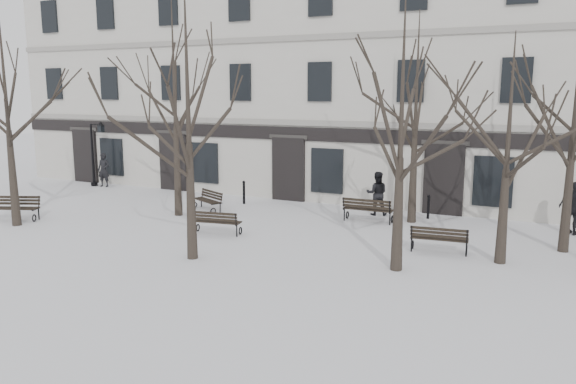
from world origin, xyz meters
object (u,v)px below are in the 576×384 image
Objects in this scene: tree_3 at (510,122)px; bench_4 at (368,209)px; tree_0 at (4,82)px; tree_1 at (187,85)px; bench_3 at (208,200)px; tree_2 at (402,100)px; bench_2 at (439,238)px; bench_0 at (15,207)px; bench_1 at (216,221)px; lamp_post at (96,149)px.

tree_3 is 3.44× the size of bench_4.
tree_1 is (8.46, -0.64, -0.16)m from tree_0.
bench_4 is at bearing 33.31° from bench_3.
bench_3 is at bearing 154.25° from tree_2.
tree_3 is at bearing 22.65° from tree_1.
bench_0 is at bearing 2.88° from bench_2.
bench_2 is at bearing 178.41° from bench_1.
tree_1 reaches higher than tree_2.
bench_4 is at bearing 27.82° from tree_0.
bench_2 is 10.33m from bench_3.
tree_1 is 4.29× the size of bench_4.
tree_1 is 4.22× the size of bench_0.
bench_2 is (0.77, 2.22, -4.29)m from tree_2.
tree_0 is 1.03× the size of tree_1.
tree_0 is 2.49× the size of lamp_post.
tree_0 is at bearing -106.39° from bench_3.
lamp_post is at bearing -7.88° from bench_4.
bench_1 is 7.62m from bench_2.
bench_4 is at bearing 115.49° from tree_2.
bench_1 is 12.86m from lamp_post.
bench_4 is at bearing -145.24° from bench_1.
tree_0 is 9.49m from lamp_post.
tree_1 is 5.51m from bench_1.
bench_1 is (-6.78, 1.18, -4.29)m from tree_2.
bench_2 is at bearing -14.62° from lamp_post.
bench_0 is 13.82m from bench_4.
bench_1 is 0.93× the size of bench_4.
tree_0 reaches higher than tree_3.
lamp_post reaches higher than bench_4.
lamp_post is at bearing 166.00° from tree_3.
bench_2 is (7.55, 1.04, 0.00)m from bench_1.
tree_2 is 7.25m from bench_4.
bench_3 is at bearing 16.75° from bench_0.
bench_1 is at bearing 108.38° from tree_1.
bench_2 is 1.04× the size of bench_3.
bench_0 is 7.56m from bench_3.
lamp_post reaches higher than bench_2.
tree_3 is at bearing 14.51° from bench_3.
bench_1 is at bearing -175.13° from tree_3.
tree_0 is at bearing -170.30° from tree_3.
tree_0 reaches higher than tree_1.
bench_2 is (6.64, 3.77, -4.70)m from tree_1.
bench_0 is at bearing 22.83° from bench_4.
bench_4 is 15.73m from lamp_post.
tree_1 is 6.09m from tree_2.
bench_1 is at bearing 170.16° from tree_2.
tree_3 is 10.10m from bench_1.
bench_2 is 4.52m from bench_4.
bench_1 is (8.37, 1.49, -0.04)m from bench_0.
bench_4 is (-3.30, 3.09, 0.05)m from bench_2.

